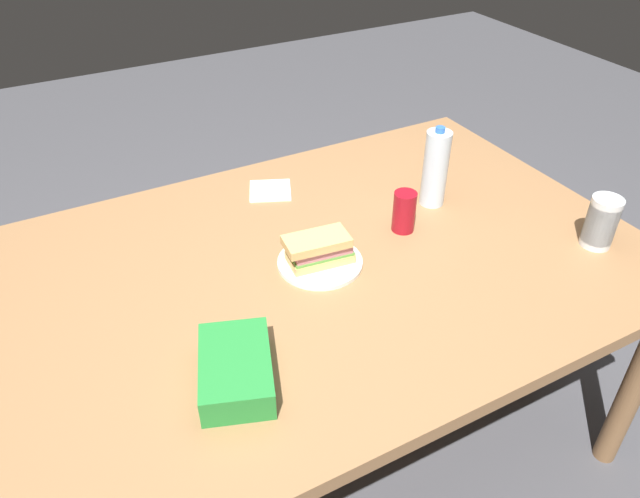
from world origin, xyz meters
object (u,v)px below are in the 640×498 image
(paper_plate, at_px, (320,262))
(chip_bag, at_px, (236,369))
(water_bottle_tall, at_px, (435,168))
(plastic_cup_stack, at_px, (601,222))
(dining_table, at_px, (323,281))
(soda_can_red, at_px, (404,212))
(sandwich, at_px, (319,249))

(paper_plate, xyz_separation_m, chip_bag, (0.35, 0.28, 0.03))
(water_bottle_tall, height_order, plastic_cup_stack, water_bottle_tall)
(dining_table, bearing_deg, water_bottle_tall, -167.17)
(paper_plate, xyz_separation_m, water_bottle_tall, (-0.45, -0.11, 0.11))
(paper_plate, distance_m, soda_can_red, 0.30)
(sandwich, height_order, soda_can_red, soda_can_red)
(water_bottle_tall, xyz_separation_m, plastic_cup_stack, (-0.27, 0.40, -0.05))
(dining_table, height_order, soda_can_red, soda_can_red)
(dining_table, bearing_deg, sandwich, 38.02)
(plastic_cup_stack, bearing_deg, chip_bag, -0.38)
(sandwich, bearing_deg, paper_plate, -160.15)
(soda_can_red, bearing_deg, sandwich, 6.59)
(chip_bag, bearing_deg, dining_table, 147.97)
(sandwich, xyz_separation_m, water_bottle_tall, (-0.46, -0.11, 0.07))
(dining_table, bearing_deg, chip_bag, 38.50)
(chip_bag, bearing_deg, plastic_cup_stack, 109.09)
(dining_table, xyz_separation_m, chip_bag, (0.37, 0.29, 0.11))
(chip_bag, distance_m, water_bottle_tall, 0.90)
(sandwich, height_order, chip_bag, sandwich)
(soda_can_red, distance_m, plastic_cup_stack, 0.54)
(chip_bag, bearing_deg, water_bottle_tall, 135.39)
(paper_plate, relative_size, sandwich, 1.19)
(soda_can_red, height_order, chip_bag, soda_can_red)
(soda_can_red, height_order, water_bottle_tall, water_bottle_tall)
(soda_can_red, bearing_deg, chip_bag, 25.81)
(dining_table, relative_size, plastic_cup_stack, 11.83)
(soda_can_red, distance_m, water_bottle_tall, 0.19)
(paper_plate, height_order, plastic_cup_stack, plastic_cup_stack)
(paper_plate, distance_m, water_bottle_tall, 0.48)
(plastic_cup_stack, bearing_deg, water_bottle_tall, -55.84)
(sandwich, bearing_deg, plastic_cup_stack, 158.74)
(water_bottle_tall, bearing_deg, paper_plate, 14.04)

